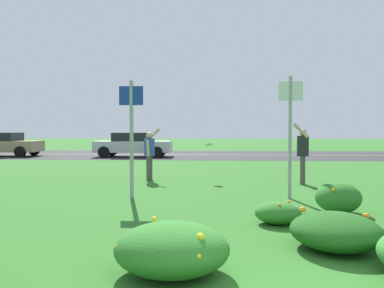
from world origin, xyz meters
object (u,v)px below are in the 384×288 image
(car_tan_leftmost, at_px, (2,144))
(sign_post_near_path, at_px, (131,128))
(person_thrower_blue_shirt, at_px, (149,151))
(frisbee_pale_blue, at_px, (209,145))
(sign_post_by_roadside, at_px, (290,125))
(car_silver_center_left, at_px, (133,145))
(person_catcher_dark_shirt, at_px, (303,151))

(car_tan_leftmost, bearing_deg, sign_post_near_path, -51.88)
(person_thrower_blue_shirt, relative_size, frisbee_pale_blue, 6.20)
(sign_post_by_roadside, distance_m, frisbee_pale_blue, 3.65)
(sign_post_near_path, bearing_deg, frisbee_pale_blue, 61.24)
(frisbee_pale_blue, height_order, car_silver_center_left, car_silver_center_left)
(frisbee_pale_blue, distance_m, car_tan_leftmost, 16.81)
(sign_post_near_path, relative_size, sign_post_by_roadside, 0.96)
(person_thrower_blue_shirt, height_order, car_silver_center_left, person_thrower_blue_shirt)
(frisbee_pale_blue, distance_m, car_silver_center_left, 11.86)
(sign_post_by_roadside, height_order, car_silver_center_left, sign_post_by_roadside)
(frisbee_pale_blue, relative_size, car_tan_leftmost, 0.06)
(sign_post_by_roadside, xyz_separation_m, car_silver_center_left, (-6.65, 13.93, -0.98))
(car_tan_leftmost, height_order, car_silver_center_left, same)
(person_catcher_dark_shirt, relative_size, frisbee_pale_blue, 6.73)
(sign_post_by_roadside, bearing_deg, person_catcher_dark_shirt, 70.98)
(car_tan_leftmost, bearing_deg, person_thrower_blue_shirt, -44.70)
(sign_post_near_path, height_order, person_thrower_blue_shirt, sign_post_near_path)
(car_silver_center_left, bearing_deg, person_catcher_dark_shirt, -57.01)
(frisbee_pale_blue, bearing_deg, person_thrower_blue_shirt, 177.58)
(sign_post_by_roadside, distance_m, person_catcher_dark_shirt, 2.65)
(sign_post_near_path, height_order, car_silver_center_left, sign_post_near_path)
(sign_post_by_roadside, bearing_deg, frisbee_pale_blue, 122.42)
(sign_post_by_roadside, bearing_deg, car_tan_leftmost, 136.62)
(person_catcher_dark_shirt, relative_size, car_tan_leftmost, 0.40)
(sign_post_near_path, height_order, frisbee_pale_blue, sign_post_near_path)
(sign_post_by_roadside, xyz_separation_m, car_tan_leftmost, (-14.74, 13.93, -0.98))
(car_silver_center_left, bearing_deg, sign_post_near_path, -78.14)
(sign_post_near_path, xyz_separation_m, car_tan_leftmost, (-11.05, 14.08, -0.92))
(person_catcher_dark_shirt, relative_size, car_silver_center_left, 0.40)
(sign_post_near_path, bearing_deg, car_silver_center_left, 101.86)
(car_tan_leftmost, bearing_deg, person_catcher_dark_shirt, -36.49)
(person_catcher_dark_shirt, distance_m, frisbee_pale_blue, 2.84)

